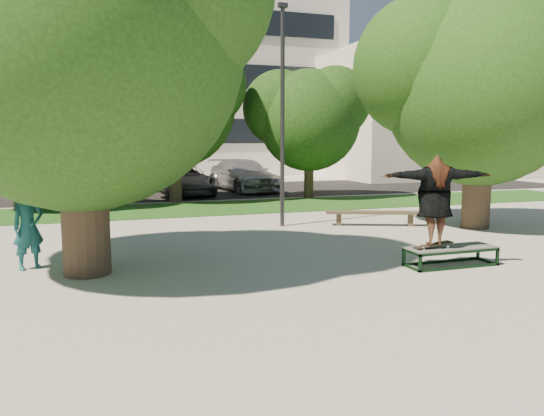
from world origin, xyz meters
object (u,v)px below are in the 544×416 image
object	(u,v)px
tree_left	(71,25)
car_silver_a	(69,182)
lamppost	(282,114)
tree_right	(477,78)
grind_box	(451,256)
car_dark	(69,181)
car_grey	(185,180)
car_silver_b	(243,175)
bench	(375,213)
bystander	(28,228)

from	to	relation	value
tree_left	car_silver_a	world-z (taller)	tree_left
tree_left	lamppost	world-z (taller)	tree_left
tree_left	lamppost	size ratio (longest dim) A/B	1.16
tree_right	grind_box	xyz separation A→B (m)	(-3.42, -3.65, -3.90)
grind_box	tree_left	bearing A→B (deg)	166.23
car_dark	car_grey	xyz separation A→B (m)	(4.79, 0.93, -0.15)
lamppost	car_silver_a	distance (m)	10.67
tree_left	car_silver_a	xyz separation A→B (m)	(-0.71, 12.41, -3.65)
lamppost	car_silver_b	xyz separation A→B (m)	(1.77, 10.52, -2.40)
car_silver_b	tree_left	bearing A→B (deg)	-124.65
tree_right	bench	bearing A→B (deg)	155.49
tree_right	bench	size ratio (longest dim) A/B	2.41
tree_left	grind_box	world-z (taller)	tree_left
tree_right	grind_box	distance (m)	6.35
tree_right	car_silver_a	bearing A→B (deg)	136.36
tree_left	tree_right	world-z (taller)	tree_left
lamppost	car_dark	xyz separation A→B (m)	(-6.00, 8.64, -2.36)
tree_left	bystander	world-z (taller)	tree_left
tree_right	car_silver_b	xyz separation A→B (m)	(-3.15, 12.43, -3.35)
lamppost	bystander	world-z (taller)	lamppost
car_silver_b	car_grey	bearing A→B (deg)	-170.91
tree_right	grind_box	size ratio (longest dim) A/B	3.62
lamppost	car_grey	distance (m)	9.97
bench	car_silver_a	bearing A→B (deg)	154.34
grind_box	car_silver_b	xyz separation A→B (m)	(0.27, 16.09, 0.56)
car_grey	car_silver_b	world-z (taller)	car_silver_b
car_grey	tree_left	bearing A→B (deg)	-108.92
grind_box	car_dark	size ratio (longest dim) A/B	0.37
tree_right	car_grey	xyz separation A→B (m)	(-6.12, 11.49, -3.45)
car_silver_a	car_grey	world-z (taller)	car_silver_a
bystander	tree_left	bearing A→B (deg)	-62.61
lamppost	car_silver_a	size ratio (longest dim) A/B	1.34
bench	car_grey	world-z (taller)	car_grey
car_silver_b	bystander	bearing A→B (deg)	-128.76
grind_box	car_grey	size ratio (longest dim) A/B	0.39
tree_left	bench	world-z (taller)	tree_left
car_silver_a	car_dark	distance (m)	0.14
car_grey	car_silver_b	bearing A→B (deg)	15.60
bystander	car_grey	bearing A→B (deg)	40.93
bench	tree_right	bearing A→B (deg)	-2.58
tree_left	tree_right	bearing A→B (deg)	11.03
car_grey	car_silver_a	bearing A→B (deg)	-169.47
bench	car_silver_b	distance (m)	11.36
grind_box	bench	world-z (taller)	bench
bystander	bench	size ratio (longest dim) A/B	0.59
tree_right	lamppost	size ratio (longest dim) A/B	1.07
car_silver_a	car_grey	xyz separation A→B (m)	(4.80, 1.07, -0.13)
bench	car_silver_a	xyz separation A→B (m)	(-8.51, 9.32, 0.42)
lamppost	bench	distance (m)	3.84
bench	car_dark	bearing A→B (deg)	153.90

